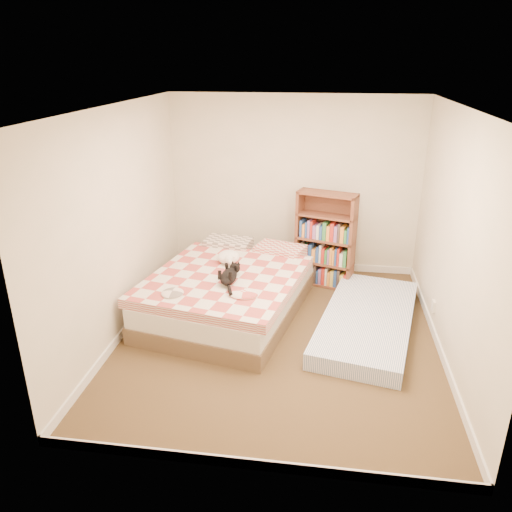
# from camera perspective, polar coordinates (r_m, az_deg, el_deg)

# --- Properties ---
(room) EXTENTS (3.51, 4.01, 2.51)m
(room) POSITION_cam_1_polar(r_m,az_deg,el_deg) (5.23, 2.79, 2.26)
(room) COLOR #42321C
(room) RESTS_ON ground
(bed) EXTENTS (2.02, 2.55, 0.61)m
(bed) POSITION_cam_1_polar(r_m,az_deg,el_deg) (6.17, -2.92, -3.84)
(bed) COLOR brown
(bed) RESTS_ON room
(bookshelf) EXTENTS (0.86, 0.49, 1.31)m
(bookshelf) POSITION_cam_1_polar(r_m,az_deg,el_deg) (6.85, 7.84, 0.69)
(bookshelf) COLOR #5A2E1E
(bookshelf) RESTS_ON room
(floor_mattress) EXTENTS (1.39, 2.30, 0.19)m
(floor_mattress) POSITION_cam_1_polar(r_m,az_deg,el_deg) (5.97, 12.61, -7.26)
(floor_mattress) COLOR #6D88B6
(floor_mattress) RESTS_ON room
(black_cat) EXTENTS (0.26, 0.68, 0.16)m
(black_cat) POSITION_cam_1_polar(r_m,az_deg,el_deg) (5.73, -3.05, -2.20)
(black_cat) COLOR black
(black_cat) RESTS_ON bed
(white_dog) EXTENTS (0.39, 0.40, 0.15)m
(white_dog) POSITION_cam_1_polar(r_m,az_deg,el_deg) (6.22, -3.10, -0.12)
(white_dog) COLOR white
(white_dog) RESTS_ON bed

